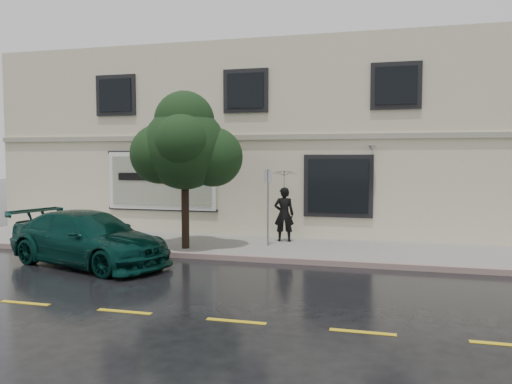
% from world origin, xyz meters
% --- Properties ---
extents(ground, '(90.00, 90.00, 0.00)m').
position_xyz_m(ground, '(0.00, 0.00, 0.00)').
color(ground, black).
rests_on(ground, ground).
extents(sidewalk, '(20.00, 3.50, 0.15)m').
position_xyz_m(sidewalk, '(0.00, 3.25, 0.07)').
color(sidewalk, '#999891').
rests_on(sidewalk, ground).
extents(curb, '(20.00, 0.18, 0.16)m').
position_xyz_m(curb, '(0.00, 1.50, 0.07)').
color(curb, gray).
rests_on(curb, ground).
extents(road_marking, '(19.00, 0.12, 0.01)m').
position_xyz_m(road_marking, '(0.00, -3.50, 0.01)').
color(road_marking, gold).
rests_on(road_marking, ground).
extents(building, '(20.00, 8.12, 7.00)m').
position_xyz_m(building, '(0.00, 9.00, 3.50)').
color(building, beige).
rests_on(building, ground).
extents(billboard, '(4.30, 0.16, 2.20)m').
position_xyz_m(billboard, '(-3.20, 4.92, 2.05)').
color(billboard, white).
rests_on(billboard, ground).
extents(car, '(5.37, 3.54, 1.44)m').
position_xyz_m(car, '(-3.04, 0.01, 0.72)').
color(car, '#08332C').
rests_on(car, ground).
extents(pedestrian, '(0.72, 0.53, 1.79)m').
position_xyz_m(pedestrian, '(1.53, 4.16, 1.04)').
color(pedestrian, black).
rests_on(pedestrian, sidewalk).
extents(umbrella, '(1.08, 1.08, 0.68)m').
position_xyz_m(umbrella, '(1.53, 4.16, 2.28)').
color(umbrella, black).
rests_on(umbrella, pedestrian).
extents(street_tree, '(2.50, 2.50, 4.29)m').
position_xyz_m(street_tree, '(-1.13, 2.20, 3.17)').
color(street_tree, black).
rests_on(street_tree, sidewalk).
extents(fire_hydrant, '(0.29, 0.27, 0.70)m').
position_xyz_m(fire_hydrant, '(-3.60, 1.80, 0.49)').
color(fire_hydrant, silver).
rests_on(fire_hydrant, sidewalk).
extents(sign_pole, '(0.28, 0.13, 2.40)m').
position_xyz_m(sign_pole, '(1.21, 3.20, 1.60)').
color(sign_pole, gray).
rests_on(sign_pole, sidewalk).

